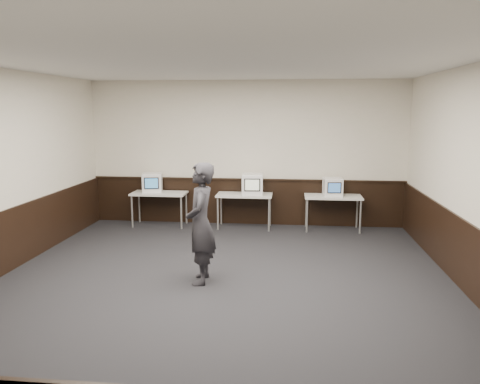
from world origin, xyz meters
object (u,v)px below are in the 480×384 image
(desk_right, at_px, (333,199))
(emac_right, at_px, (333,187))
(emac_left, at_px, (152,183))
(desk_center, at_px, (244,197))
(emac_center, at_px, (252,184))
(person, at_px, (201,223))
(desk_left, at_px, (159,196))

(desk_right, bearing_deg, emac_right, -133.66)
(desk_right, xyz_separation_m, emac_right, (-0.02, -0.02, 0.26))
(desk_right, xyz_separation_m, emac_left, (-3.96, 0.04, 0.28))
(desk_center, relative_size, emac_right, 2.71)
(emac_center, bearing_deg, emac_left, 174.75)
(desk_right, bearing_deg, person, -123.77)
(desk_left, bearing_deg, emac_left, 164.77)
(emac_left, bearing_deg, emac_center, -13.35)
(emac_left, height_order, person, person)
(emac_center, relative_size, person, 0.28)
(desk_center, bearing_deg, person, -95.55)
(emac_right, xyz_separation_m, person, (-2.20, -3.31, -0.04))
(desk_center, height_order, person, person)
(emac_center, bearing_deg, desk_right, -2.79)
(person, bearing_deg, desk_center, 169.98)
(desk_right, bearing_deg, emac_left, 179.37)
(desk_left, distance_m, desk_center, 1.90)
(desk_left, xyz_separation_m, desk_center, (1.90, 0.00, 0.00))
(desk_right, height_order, person, person)
(emac_left, distance_m, emac_right, 3.94)
(desk_right, distance_m, emac_center, 1.75)
(desk_left, relative_size, emac_left, 2.31)
(desk_center, xyz_separation_m, emac_right, (1.88, -0.02, 0.26))
(desk_center, bearing_deg, emac_left, 178.79)
(emac_right, distance_m, person, 3.97)
(emac_left, xyz_separation_m, person, (1.74, -3.37, -0.06))
(desk_right, bearing_deg, emac_center, -179.24)
(desk_center, height_order, desk_right, same)
(person, bearing_deg, emac_center, 166.96)
(desk_right, xyz_separation_m, person, (-2.22, -3.33, 0.22))
(desk_left, distance_m, emac_center, 2.10)
(desk_right, relative_size, emac_left, 2.31)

